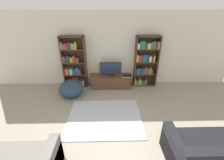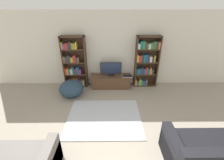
# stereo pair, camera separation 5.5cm
# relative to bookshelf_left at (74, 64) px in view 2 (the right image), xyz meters

# --- Properties ---
(wall_back) EXTENTS (8.80, 0.06, 2.60)m
(wall_back) POSITION_rel_bookshelf_left_xyz_m (1.35, 0.18, 0.45)
(wall_back) COLOR silver
(wall_back) RESTS_ON ground_plane
(bookshelf_left) EXTENTS (0.81, 0.30, 1.82)m
(bookshelf_left) POSITION_rel_bookshelf_left_xyz_m (0.00, 0.00, 0.00)
(bookshelf_left) COLOR #422D1E
(bookshelf_left) RESTS_ON ground_plane
(bookshelf_right) EXTENTS (0.81, 0.30, 1.82)m
(bookshelf_right) POSITION_rel_bookshelf_left_xyz_m (2.54, -0.00, 0.07)
(bookshelf_right) COLOR #422D1E
(bookshelf_right) RESTS_ON ground_plane
(tv_stand) EXTENTS (1.45, 0.53, 0.44)m
(tv_stand) POSITION_rel_bookshelf_left_xyz_m (1.30, -0.15, -0.63)
(tv_stand) COLOR brown
(tv_stand) RESTS_ON ground_plane
(television) EXTENTS (0.76, 0.16, 0.50)m
(television) POSITION_rel_bookshelf_left_xyz_m (1.30, -0.13, -0.14)
(television) COLOR black
(television) RESTS_ON tv_stand
(laptop) EXTENTS (0.36, 0.21, 0.03)m
(laptop) POSITION_rel_bookshelf_left_xyz_m (1.89, -0.21, -0.40)
(laptop) COLOR #B7B7BC
(laptop) RESTS_ON tv_stand
(area_rug) EXTENTS (1.94, 1.58, 0.02)m
(area_rug) POSITION_rel_bookshelf_left_xyz_m (1.12, -1.87, -0.84)
(area_rug) COLOR #B2B7C1
(area_rug) RESTS_ON ground_plane
(couch_right_sofa) EXTENTS (1.54, 0.93, 0.79)m
(couch_right_sofa) POSITION_rel_bookshelf_left_xyz_m (3.10, -3.22, -0.57)
(couch_right_sofa) COLOR black
(couch_right_sofa) RESTS_ON ground_plane
(beanbag_ottoman) EXTENTS (0.78, 0.78, 0.53)m
(beanbag_ottoman) POSITION_rel_bookshelf_left_xyz_m (0.00, -0.74, -0.59)
(beanbag_ottoman) COLOR #23384C
(beanbag_ottoman) RESTS_ON ground_plane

